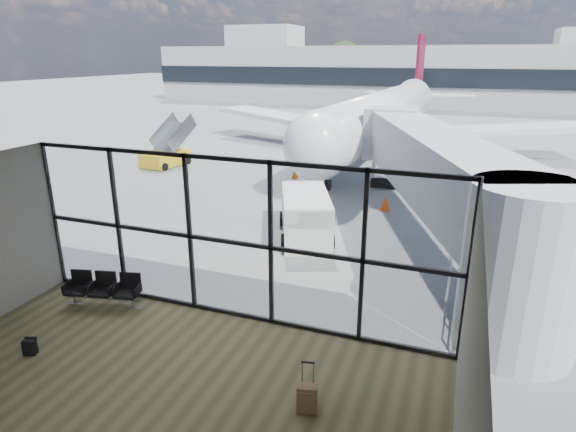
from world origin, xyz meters
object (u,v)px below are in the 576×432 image
Objects in this scene: suitcase at (307,398)px; backpack at (30,347)px; seating_row at (104,287)px; service_van at (306,216)px; belt_loader at (341,143)px; mobile_stairs at (167,156)px; airliner at (385,114)px.

backpack is at bearing 170.28° from suitcase.
seating_row is 0.50× the size of service_van.
suitcase is (6.91, -2.23, -0.20)m from seating_row.
suitcase is 0.24× the size of belt_loader.
seating_row is at bearing -140.14° from service_van.
belt_loader is 12.76m from mobile_stairs.
airliner is at bearing 68.67° from service_van.
suitcase reaches higher than backpack.
suitcase is at bearing -31.00° from seating_row.
airliner is (3.44, 29.80, 2.45)m from backpack.
seating_row is 18.59m from mobile_stairs.
belt_loader is at bearing 89.44° from suitcase.
airliner is 8.82× the size of mobile_stairs.
belt_loader is 1.19× the size of mobile_stairs.
belt_loader is (-2.74, -2.26, -1.98)m from airliner.
airliner is (-3.48, 29.35, 2.33)m from suitcase.
suitcase is 0.29× the size of mobile_stairs.
backpack is 0.39× the size of suitcase.
backpack is 6.93m from suitcase.
backpack is 0.10× the size of service_van.
backpack is at bearing -56.34° from mobile_stairs.
belt_loader is at bearing 70.88° from backpack.
belt_loader is (-3.07, 17.71, -0.22)m from service_van.
airliner reaches higher than service_van.
suitcase is 24.35m from mobile_stairs.
airliner is at bearing 50.09° from mobile_stairs.
suitcase is at bearing -80.07° from airliner.
seating_row is 0.48× the size of belt_loader.
seating_row is at bearing -52.85° from mobile_stairs.
backpack is 10.55m from service_van.
backpack is 0.10× the size of belt_loader.
belt_loader reaches higher than seating_row.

